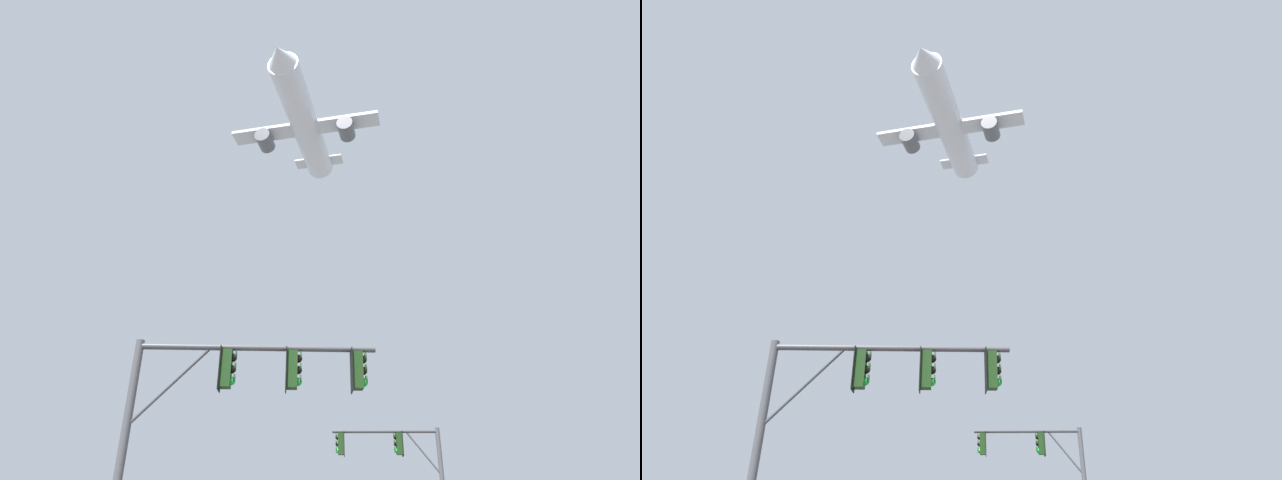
# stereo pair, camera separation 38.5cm
# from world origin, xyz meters

# --- Properties ---
(signal_pole_near) EXTENTS (5.86, 0.70, 5.72)m
(signal_pole_near) POSITION_xyz_m (-2.63, 6.70, 4.44)
(signal_pole_near) COLOR #4C4C51
(signal_pole_near) RESTS_ON ground
(signal_pole_far) EXTENTS (4.80, 0.49, 5.53)m
(signal_pole_far) POSITION_xyz_m (2.70, 18.98, 4.14)
(signal_pole_far) COLOR #4C4C51
(signal_pole_far) RESTS_ON ground
(airplane) EXTENTS (16.54, 21.41, 5.84)m
(airplane) POSITION_xyz_m (-3.09, 39.10, 40.70)
(airplane) COLOR white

